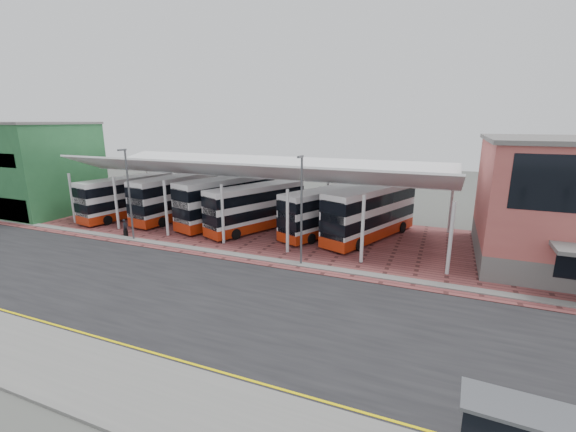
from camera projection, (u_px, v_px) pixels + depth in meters
name	position (u px, v px, depth m)	size (l,w,h in m)	color
ground	(234.00, 295.00, 23.57)	(140.00, 140.00, 0.00)	#454642
road	(226.00, 302.00, 22.67)	(120.00, 14.00, 0.02)	black
forecourt	(327.00, 239.00, 34.47)	(72.00, 16.00, 0.06)	brown
sidewalk	(121.00, 385.00, 15.49)	(120.00, 4.00, 0.14)	slate
north_kerb	(276.00, 261.00, 29.11)	(120.00, 0.80, 0.14)	slate
yellow_line_near	(155.00, 358.00, 17.29)	(120.00, 0.12, 0.01)	#F5D900
yellow_line_far	(160.00, 355.00, 17.56)	(120.00, 0.12, 0.01)	#F5D900
canopy	(252.00, 170.00, 36.88)	(37.00, 11.63, 7.07)	silver
shop_green	(50.00, 169.00, 43.32)	(6.40, 10.20, 10.22)	#2A6838
shop_cream	(13.00, 166.00, 45.74)	(6.40, 10.20, 10.22)	beige
lamp_west	(129.00, 192.00, 33.34)	(0.16, 0.90, 8.07)	#515358
lamp_east	(301.00, 208.00, 27.39)	(0.16, 0.90, 8.07)	#515358
bus_0	(128.00, 197.00, 42.07)	(4.40, 10.87, 4.37)	silver
bus_1	(178.00, 197.00, 41.44)	(4.08, 11.45, 4.62)	silver
bus_2	(228.00, 201.00, 39.30)	(5.96, 11.86, 4.77)	silver
bus_3	(256.00, 208.00, 36.99)	(6.47, 10.65, 4.35)	silver
bus_4	(326.00, 212.00, 35.68)	(6.27, 10.43, 4.26)	silver
bus_5	(371.00, 213.00, 34.28)	(6.58, 11.54, 4.68)	silver
pedestrian	(125.00, 228.00, 35.27)	(0.58, 0.38, 1.59)	black
suitcase	(126.00, 233.00, 35.22)	(0.33, 0.23, 0.56)	black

